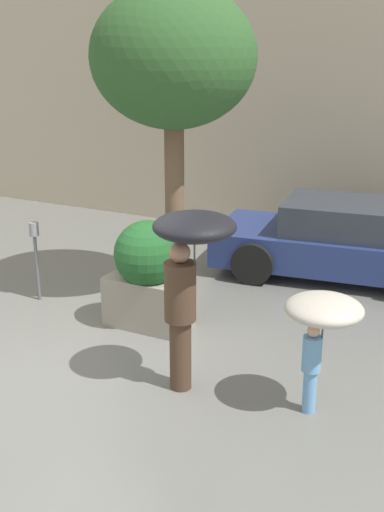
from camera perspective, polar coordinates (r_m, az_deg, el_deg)
The scene contains 8 objects.
ground_plane at distance 8.00m, azimuth -10.95°, elevation -9.55°, with size 40.00×40.00×0.00m, color slate.
building_facade at distance 12.81m, azimuth 6.70°, elevation 15.28°, with size 18.00×0.30×6.00m.
planter_box at distance 8.61m, azimuth -3.93°, elevation -1.54°, with size 1.15×0.90×1.49m.
person_adult at distance 6.76m, azimuth -0.29°, elevation -0.40°, with size 0.88×0.88×2.04m.
person_child at distance 6.61m, azimuth 11.49°, elevation -5.37°, with size 0.80×0.80×1.31m.
parked_car_near at distance 10.82m, azimuth 13.04°, elevation 1.29°, with size 4.23×2.35×1.26m.
street_tree at distance 9.08m, azimuth -1.66°, elevation 16.98°, with size 2.28×2.28×4.48m.
parking_meter at distance 9.72m, azimuth -13.77°, elevation 1.00°, with size 0.14×0.14×1.21m.
Camera 1 is at (4.46, -5.48, 3.74)m, focal length 45.00 mm.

